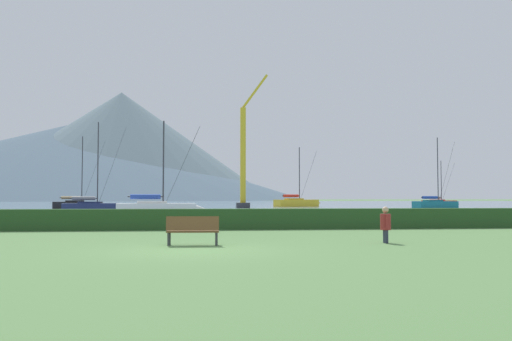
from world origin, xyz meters
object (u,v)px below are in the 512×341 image
at_px(sailboat_slip_9, 297,202).
at_px(dock_crane, 244,163).
at_px(sailboat_slip_0, 158,208).
at_px(sailboat_slip_10, 93,207).
at_px(person_seated_viewer, 386,223).
at_px(sailboat_slip_6, 436,204).
at_px(park_bench_near_path, 193,229).
at_px(sailboat_slip_5, 78,205).
at_px(sailboat_slip_4, 440,203).

distance_m(sailboat_slip_9, dock_crane, 17.68).
bearing_deg(sailboat_slip_0, sailboat_slip_10, 118.57).
height_order(sailboat_slip_0, person_seated_viewer, sailboat_slip_0).
height_order(sailboat_slip_6, person_seated_viewer, sailboat_slip_6).
height_order(person_seated_viewer, dock_crane, dock_crane).
distance_m(sailboat_slip_0, dock_crane, 37.48).
distance_m(sailboat_slip_9, person_seated_viewer, 79.89).
relative_size(sailboat_slip_10, person_seated_viewer, 7.75).
bearing_deg(park_bench_near_path, sailboat_slip_9, 79.99).
relative_size(sailboat_slip_0, sailboat_slip_6, 0.79).
xyz_separation_m(sailboat_slip_0, sailboat_slip_9, (21.68, 47.94, 0.11)).
bearing_deg(sailboat_slip_0, sailboat_slip_5, 108.21).
bearing_deg(sailboat_slip_10, sailboat_slip_0, -69.15).
bearing_deg(sailboat_slip_10, dock_crane, 40.05).
bearing_deg(sailboat_slip_10, sailboat_slip_4, 23.84).
height_order(sailboat_slip_4, person_seated_viewer, sailboat_slip_4).
height_order(sailboat_slip_6, park_bench_near_path, sailboat_slip_6).
distance_m(park_bench_near_path, person_seated_viewer, 6.60).
bearing_deg(sailboat_slip_9, sailboat_slip_10, -148.19).
bearing_deg(sailboat_slip_6, dock_crane, 157.13).
height_order(sailboat_slip_6, sailboat_slip_10, sailboat_slip_6).
xyz_separation_m(sailboat_slip_10, person_seated_viewer, (16.96, -42.30, 0.08)).
distance_m(person_seated_viewer, dock_crane, 66.62).
bearing_deg(person_seated_viewer, park_bench_near_path, -171.71).
xyz_separation_m(sailboat_slip_5, sailboat_slip_9, (34.17, 18.52, 0.12)).
xyz_separation_m(sailboat_slip_9, park_bench_near_path, (-18.74, -79.14, -0.22)).
xyz_separation_m(sailboat_slip_0, sailboat_slip_10, (-7.42, 11.28, -0.04)).
distance_m(sailboat_slip_6, sailboat_slip_10, 50.13).
xyz_separation_m(sailboat_slip_10, dock_crane, (18.39, 24.02, 6.29)).
bearing_deg(sailboat_slip_0, sailboat_slip_9, 60.87).
height_order(sailboat_slip_10, person_seated_viewer, sailboat_slip_10).
relative_size(sailboat_slip_0, person_seated_viewer, 6.69).
bearing_deg(sailboat_slip_4, sailboat_slip_0, -141.07).
height_order(sailboat_slip_0, sailboat_slip_10, sailboat_slip_10).
xyz_separation_m(sailboat_slip_5, person_seated_viewer, (22.02, -60.44, 0.06)).
relative_size(park_bench_near_path, dock_crane, 0.08).
height_order(sailboat_slip_9, sailboat_slip_10, sailboat_slip_9).
bearing_deg(person_seated_viewer, sailboat_slip_10, 118.62).
bearing_deg(dock_crane, sailboat_slip_6, -11.20).
distance_m(sailboat_slip_4, person_seated_viewer, 95.26).
distance_m(sailboat_slip_5, sailboat_slip_9, 38.87).
relative_size(sailboat_slip_6, sailboat_slip_9, 1.00).
xyz_separation_m(park_bench_near_path, dock_crane, (8.02, 66.49, 6.36)).
bearing_deg(park_bench_near_path, sailboat_slip_5, 107.59).
xyz_separation_m(sailboat_slip_4, dock_crane, (-40.42, -19.26, 6.27)).
relative_size(sailboat_slip_6, person_seated_viewer, 8.47).
height_order(sailboat_slip_5, person_seated_viewer, sailboat_slip_5).
height_order(sailboat_slip_0, sailboat_slip_4, sailboat_slip_4).
distance_m(sailboat_slip_6, person_seated_viewer, 67.58).
height_order(sailboat_slip_4, sailboat_slip_9, sailboat_slip_9).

